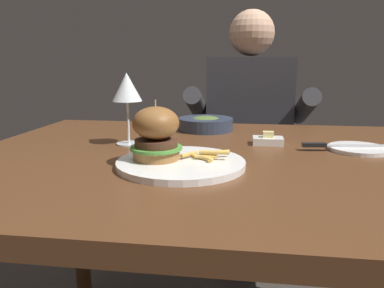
{
  "coord_description": "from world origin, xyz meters",
  "views": [
    {
      "loc": [
        0.06,
        -0.89,
        0.96
      ],
      "look_at": [
        -0.05,
        -0.09,
        0.78
      ],
      "focal_mm": 35.0,
      "sensor_mm": 36.0,
      "label": 1
    }
  ],
  "objects": [
    {
      "name": "dining_table",
      "position": [
        0.0,
        0.0,
        0.66
      ],
      "size": [
        1.26,
        0.95,
        0.74
      ],
      "color": "#56331C",
      "rests_on": "ground"
    },
    {
      "name": "main_plate",
      "position": [
        -0.07,
        -0.12,
        0.75
      ],
      "size": [
        0.28,
        0.28,
        0.01
      ],
      "primitive_type": "cylinder",
      "color": "white",
      "rests_on": "dining_table"
    },
    {
      "name": "burger_sandwich",
      "position": [
        -0.13,
        -0.12,
        0.81
      ],
      "size": [
        0.11,
        0.11,
        0.13
      ],
      "color": "#9E6B38",
      "rests_on": "main_plate"
    },
    {
      "name": "fries_pile",
      "position": [
        -0.02,
        -0.1,
        0.76
      ],
      "size": [
        0.11,
        0.06,
        0.02
      ],
      "color": "#EABC5B",
      "rests_on": "main_plate"
    },
    {
      "name": "wine_glass",
      "position": [
        -0.25,
        0.08,
        0.89
      ],
      "size": [
        0.08,
        0.08,
        0.19
      ],
      "color": "silver",
      "rests_on": "dining_table"
    },
    {
      "name": "bread_plate",
      "position": [
        0.35,
        0.09,
        0.74
      ],
      "size": [
        0.15,
        0.15,
        0.01
      ],
      "primitive_type": "cylinder",
      "color": "white",
      "rests_on": "dining_table"
    },
    {
      "name": "table_knife",
      "position": [
        0.3,
        0.08,
        0.75
      ],
      "size": [
        0.23,
        0.04,
        0.01
      ],
      "color": "silver",
      "rests_on": "bread_plate"
    },
    {
      "name": "butter_dish",
      "position": [
        0.13,
        0.13,
        0.75
      ],
      "size": [
        0.08,
        0.05,
        0.04
      ],
      "color": "white",
      "rests_on": "dining_table"
    },
    {
      "name": "soup_bowl",
      "position": [
        -0.06,
        0.33,
        0.76
      ],
      "size": [
        0.18,
        0.18,
        0.05
      ],
      "color": "#2D384C",
      "rests_on": "dining_table"
    },
    {
      "name": "diner_person",
      "position": [
        0.09,
        0.75,
        0.56
      ],
      "size": [
        0.51,
        0.36,
        1.18
      ],
      "color": "#282833",
      "rests_on": "ground"
    }
  ]
}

